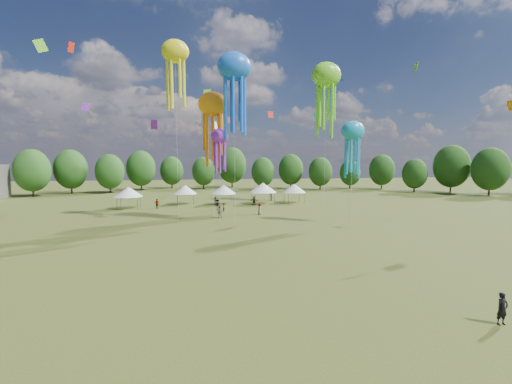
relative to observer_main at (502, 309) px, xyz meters
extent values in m
plane|color=#384416|center=(-7.83, 0.51, -0.88)|extent=(300.00, 300.00, 0.00)
imported|color=black|center=(0.00, 0.00, 0.00)|extent=(0.65, 0.43, 1.76)
imported|color=gray|center=(-12.17, 37.78, 0.03)|extent=(0.96, 0.78, 1.83)
imported|color=gray|center=(-11.64, 55.00, -0.12)|extent=(0.60, 0.81, 1.52)
imported|color=gray|center=(1.11, 59.46, -0.08)|extent=(0.67, 0.83, 1.60)
imported|color=gray|center=(-11.77, 46.81, 0.07)|extent=(1.41, 1.19, 1.89)
imported|color=gray|center=(-22.70, 50.50, 0.03)|extent=(1.15, 0.90, 1.82)
imported|color=gray|center=(-4.07, 52.43, 0.00)|extent=(1.72, 0.94, 1.76)
imported|color=gray|center=(-10.95, 44.16, -0.10)|extent=(0.59, 0.67, 1.55)
imported|color=gray|center=(-5.36, 40.04, 0.05)|extent=(0.62, 0.93, 1.86)
cylinder|color=#47474C|center=(-29.60, 49.77, 0.19)|extent=(0.08, 0.08, 2.14)
cylinder|color=#47474C|center=(-29.60, 53.31, 0.19)|extent=(0.08, 0.08, 2.14)
cylinder|color=#47474C|center=(-26.06, 49.77, 0.19)|extent=(0.08, 0.08, 2.14)
cylinder|color=#47474C|center=(-26.06, 53.31, 0.19)|extent=(0.08, 0.08, 2.14)
cube|color=white|center=(-27.83, 51.54, 1.31)|extent=(3.94, 3.94, 0.10)
cone|color=white|center=(-27.83, 51.54, 2.27)|extent=(5.12, 5.12, 1.83)
cylinder|color=#47474C|center=(-19.20, 54.80, 0.15)|extent=(0.08, 0.08, 2.05)
cylinder|color=#47474C|center=(-19.20, 57.98, 0.15)|extent=(0.08, 0.08, 2.05)
cylinder|color=#47474C|center=(-16.02, 54.80, 0.15)|extent=(0.08, 0.08, 2.05)
cylinder|color=#47474C|center=(-16.02, 57.98, 0.15)|extent=(0.08, 0.08, 2.05)
cube|color=white|center=(-17.61, 56.39, 1.22)|extent=(3.58, 3.58, 0.10)
cone|color=white|center=(-17.61, 56.39, 2.15)|extent=(4.65, 4.65, 1.76)
cylinder|color=#47474C|center=(-11.64, 52.74, 0.17)|extent=(0.08, 0.08, 2.11)
cylinder|color=#47474C|center=(-11.64, 56.17, 0.17)|extent=(0.08, 0.08, 2.11)
cylinder|color=#47474C|center=(-8.22, 52.74, 0.17)|extent=(0.08, 0.08, 2.11)
cylinder|color=#47474C|center=(-8.22, 56.17, 0.17)|extent=(0.08, 0.08, 2.11)
cube|color=white|center=(-9.93, 54.46, 1.28)|extent=(3.82, 3.82, 0.10)
cone|color=white|center=(-9.93, 54.46, 2.23)|extent=(4.97, 4.97, 1.81)
cylinder|color=#47474C|center=(-3.89, 51.98, 0.27)|extent=(0.08, 0.08, 2.30)
cylinder|color=#47474C|center=(-3.89, 55.91, 0.27)|extent=(0.08, 0.08, 2.30)
cylinder|color=#47474C|center=(0.04, 51.98, 0.27)|extent=(0.08, 0.08, 2.30)
cylinder|color=#47474C|center=(0.04, 55.91, 0.27)|extent=(0.08, 0.08, 2.30)
cube|color=white|center=(-1.92, 53.95, 1.47)|extent=(4.33, 4.33, 0.10)
cone|color=white|center=(-1.92, 53.95, 2.51)|extent=(5.63, 5.63, 1.97)
cylinder|color=#47474C|center=(3.27, 52.91, 0.17)|extent=(0.08, 0.08, 2.11)
cylinder|color=#47474C|center=(3.27, 56.28, 0.17)|extent=(0.08, 0.08, 2.11)
cylinder|color=#47474C|center=(6.64, 52.91, 0.17)|extent=(0.08, 0.08, 2.11)
cylinder|color=#47474C|center=(6.64, 56.28, 0.17)|extent=(0.08, 0.08, 2.11)
cube|color=white|center=(4.95, 54.59, 1.28)|extent=(3.77, 3.77, 0.10)
cone|color=white|center=(4.95, 54.59, 2.23)|extent=(4.90, 4.90, 1.81)
ellipsoid|color=orange|center=(-13.12, 36.22, 16.18)|extent=(4.25, 2.98, 3.61)
cylinder|color=beige|center=(-13.12, 36.22, 7.65)|extent=(0.03, 0.03, 17.06)
ellipsoid|color=blue|center=(-10.30, 33.18, 20.86)|extent=(4.67, 3.27, 3.97)
cylinder|color=beige|center=(-10.30, 33.18, 9.99)|extent=(0.03, 0.03, 21.74)
ellipsoid|color=#1797C3|center=(5.64, 29.54, 12.07)|extent=(3.31, 2.32, 2.81)
cylinder|color=beige|center=(5.64, 29.54, 5.59)|extent=(0.03, 0.03, 12.95)
ellipsoid|color=yellow|center=(-18.30, 36.22, 23.36)|extent=(3.87, 2.71, 3.29)
cylinder|color=beige|center=(-18.30, 36.22, 11.24)|extent=(0.03, 0.03, 24.24)
ellipsoid|color=purple|center=(-12.28, 34.67, 11.46)|extent=(2.58, 1.81, 2.19)
cylinder|color=beige|center=(-12.28, 34.67, 5.29)|extent=(0.03, 0.03, 12.34)
ellipsoid|color=#72DF24|center=(10.75, 52.18, 25.22)|extent=(6.04, 4.23, 5.14)
cylinder|color=beige|center=(10.75, 52.18, 12.17)|extent=(0.03, 0.03, 26.10)
cube|color=#72DF24|center=(-12.69, 60.71, 22.29)|extent=(1.59, 1.15, 2.11)
cube|color=blue|center=(20.01, 65.28, 27.69)|extent=(0.68, 0.57, 0.96)
cube|color=#FF4B87|center=(-9.62, 47.60, 15.25)|extent=(0.77, 1.12, 1.28)
cube|color=purple|center=(-23.97, 61.87, 15.71)|extent=(1.52, 1.07, 2.18)
cube|color=red|center=(-29.36, 27.82, 20.63)|extent=(0.66, 0.99, 1.12)
cube|color=#72DF24|center=(29.93, 51.04, 27.40)|extent=(0.67, 1.51, 1.99)
cube|color=#1797C3|center=(14.35, 67.08, 18.90)|extent=(1.32, 0.50, 1.70)
cube|color=purple|center=(-37.64, 62.72, 19.10)|extent=(1.72, 1.07, 1.83)
cube|color=red|center=(-2.92, 42.80, 15.80)|extent=(0.93, 0.49, 1.17)
cube|color=orange|center=(23.85, 22.68, 15.00)|extent=(0.56, 1.01, 1.30)
cube|color=#72DF24|center=(-31.33, 24.78, 19.71)|extent=(1.36, 0.50, 1.57)
cube|color=blue|center=(-10.90, 61.71, 15.60)|extent=(1.53, 1.57, 1.96)
cylinder|color=#38281C|center=(-55.00, 78.70, 0.80)|extent=(0.44, 0.44, 3.36)
ellipsoid|color=#214818|center=(-55.00, 78.70, 5.63)|extent=(8.40, 8.40, 10.51)
cylinder|color=#38281C|center=(-48.51, 86.00, 0.83)|extent=(0.44, 0.44, 3.41)
ellipsoid|color=#214818|center=(-48.51, 86.00, 5.73)|extent=(8.53, 8.53, 10.66)
cylinder|color=#38281C|center=(-38.42, 85.53, 0.65)|extent=(0.44, 0.44, 3.07)
ellipsoid|color=#214818|center=(-38.42, 85.53, 5.06)|extent=(7.66, 7.66, 9.58)
cylinder|color=#38281C|center=(-31.34, 93.85, 0.84)|extent=(0.44, 0.44, 3.43)
ellipsoid|color=#214818|center=(-31.34, 93.85, 5.77)|extent=(8.58, 8.58, 10.73)
cylinder|color=#38281C|center=(-22.59, 99.47, 0.59)|extent=(0.44, 0.44, 2.95)
ellipsoid|color=#214818|center=(-22.59, 99.47, 4.83)|extent=(7.37, 7.37, 9.21)
cylinder|color=#38281C|center=(-12.52, 95.57, 0.57)|extent=(0.44, 0.44, 2.89)
ellipsoid|color=#214818|center=(-12.52, 95.57, 4.73)|extent=(7.23, 7.23, 9.04)
cylinder|color=#38281C|center=(-2.91, 100.00, 1.04)|extent=(0.44, 0.44, 3.84)
ellipsoid|color=#214818|center=(-2.91, 100.00, 6.56)|extent=(9.60, 9.60, 11.99)
cylinder|color=#38281C|center=(5.36, 88.95, 0.54)|extent=(0.44, 0.44, 2.84)
ellipsoid|color=#214818|center=(5.36, 88.95, 4.63)|extent=(7.11, 7.11, 8.89)
cylinder|color=#38281C|center=(15.10, 91.55, 0.70)|extent=(0.44, 0.44, 3.16)
ellipsoid|color=#214818|center=(15.10, 91.55, 5.25)|extent=(7.91, 7.91, 9.88)
cylinder|color=#38281C|center=(22.87, 85.80, 0.56)|extent=(0.44, 0.44, 2.88)
ellipsoid|color=#214818|center=(22.87, 85.80, 4.71)|extent=(7.21, 7.21, 9.01)
cylinder|color=#38281C|center=(33.69, 87.75, 0.43)|extent=(0.44, 0.44, 2.63)
ellipsoid|color=#214818|center=(33.69, 87.75, 4.21)|extent=(6.57, 6.57, 8.22)
cylinder|color=#38281C|center=(42.69, 84.24, 0.68)|extent=(0.44, 0.44, 3.13)
ellipsoid|color=#214818|center=(42.69, 84.24, 5.18)|extent=(7.81, 7.81, 9.77)
cylinder|color=#38281C|center=(45.81, 72.32, 0.48)|extent=(0.44, 0.44, 2.72)
ellipsoid|color=#214818|center=(45.81, 72.32, 4.39)|extent=(6.80, 6.80, 8.50)
cylinder|color=#38281C|center=(55.14, 69.43, 1.02)|extent=(0.44, 0.44, 3.81)
ellipsoid|color=#214818|center=(55.14, 69.43, 6.50)|extent=(9.52, 9.52, 11.90)
cylinder|color=#38281C|center=(58.75, 60.31, 0.88)|extent=(0.44, 0.44, 3.51)
ellipsoid|color=#214818|center=(58.75, 60.31, 5.92)|extent=(8.78, 8.78, 10.97)
camera|label=1|loc=(-16.34, -15.12, 7.92)|focal=24.16mm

